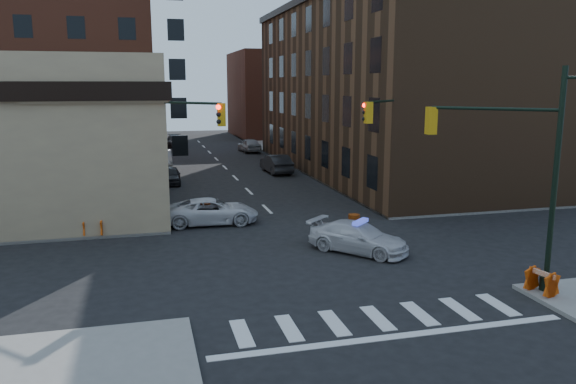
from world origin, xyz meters
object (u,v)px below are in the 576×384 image
parked_car_enear (276,164)px  pedestrian_b (88,204)px  pedestrian_a (107,216)px  barricade_se_a (542,282)px  pickup (212,211)px  barrel_road (354,224)px  barricade_nw_a (116,216)px  parked_car_wfar (162,159)px  police_car (358,237)px  barrel_bank (206,212)px  parked_car_wnear (170,175)px

parked_car_enear → pedestrian_b: pedestrian_b is taller
pedestrian_a → barricade_se_a: 20.27m
pickup → pedestrian_a: pedestrian_a is taller
pedestrian_a → barricade_se_a: bearing=-17.2°
pickup → barrel_road: 7.83m
pedestrian_a → pedestrian_b: (-1.16, 2.91, 0.08)m
pedestrian_a → pickup: bearing=30.6°
barricade_nw_a → pickup: bearing=-15.6°
parked_car_wfar → police_car: bearing=-76.1°
parked_car_wfar → barrel_bank: size_ratio=4.39×
pickup → barricade_nw_a: bearing=83.6°
parked_car_wnear → barrel_bank: 12.73m
police_car → barrel_road: size_ratio=4.44×
parked_car_wfar → barrel_road: bearing=-72.9°
pedestrian_a → barrel_road: size_ratio=1.48×
barricade_se_a → barricade_nw_a: size_ratio=1.04×
police_car → barricade_se_a: 8.08m
pickup → barrel_road: size_ratio=4.81×
pedestrian_b → barrel_road: bearing=-16.9°
barricade_se_a → parked_car_wfar: bearing=6.7°
police_car → parked_car_wnear: (-7.38, 20.24, -0.03)m
parked_car_wfar → parked_car_enear: 11.23m
barrel_road → barricade_nw_a: size_ratio=0.96×
barrel_bank → barricade_se_a: (10.37, -14.43, 0.05)m
parked_car_wnear → barricade_nw_a: 13.00m
pedestrian_b → barricade_se_a: size_ratio=1.51×
barrel_road → barricade_nw_a: 12.71m
parked_car_wnear → pedestrian_a: (-3.87, -14.07, 0.27)m
pedestrian_a → barrel_road: pedestrian_a is taller
parked_car_wfar → barrel_bank: 22.11m
parked_car_wfar → barrel_bank: (1.53, -22.06, -0.23)m
barricade_se_a → pedestrian_b: bearing=35.0°
police_car → pickup: 9.03m
police_car → pedestrian_b: bearing=101.6°
parked_car_enear → pickup: bearing=62.2°
pedestrian_a → barrel_bank: bearing=38.0°
parked_car_enear → pedestrian_b: 20.11m
police_car → pedestrian_a: pedestrian_a is taller
barricade_se_a → barricade_nw_a: 21.01m
police_car → barrel_bank: police_car is taller
pickup → barricade_se_a: (10.09, -13.77, -0.13)m
parked_car_wfar → barricade_nw_a: parked_car_wfar is taller
police_car → parked_car_enear: size_ratio=0.96×
barricade_nw_a → parked_car_wfar: bearing=74.9°
parked_car_wfar → parked_car_enear: size_ratio=0.94×
pedestrian_b → barricade_nw_a: (1.54, -1.37, -0.44)m
barricade_nw_a → police_car: bearing=-42.1°
parked_car_wfar → pedestrian_b: size_ratio=2.68×
pedestrian_a → barricade_nw_a: (0.38, 1.54, -0.37)m
barrel_road → barricade_nw_a: bearing=157.6°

